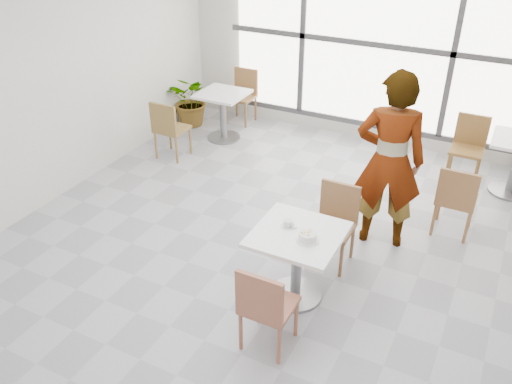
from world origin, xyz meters
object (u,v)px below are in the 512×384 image
at_px(main_table, 297,253).
at_px(bg_chair_left_near, 168,126).
at_px(bg_table_left, 223,109).
at_px(bg_chair_right_near, 456,197).
at_px(bg_chair_left_far, 243,92).
at_px(chair_near, 265,305).
at_px(coffee_cup, 288,224).
at_px(plant_left, 193,100).
at_px(person, 389,162).
at_px(bg_chair_right_far, 469,143).
at_px(chair_far, 335,219).
at_px(oatmeal_bowl, 308,236).

height_order(main_table, bg_chair_left_near, bg_chair_left_near).
bearing_deg(bg_table_left, main_table, -49.43).
bearing_deg(bg_chair_right_near, bg_chair_left_near, -2.42).
bearing_deg(main_table, bg_chair_left_far, 124.68).
height_order(chair_near, bg_chair_left_far, same).
xyz_separation_m(coffee_cup, plant_left, (-3.06, 3.07, -0.35)).
height_order(person, bg_chair_right_far, person).
relative_size(chair_near, plant_left, 1.02).
distance_m(chair_far, bg_chair_right_far, 2.72).
bearing_deg(plant_left, bg_chair_left_near, -72.87).
height_order(chair_near, bg_chair_left_near, same).
distance_m(person, bg_chair_right_near, 0.96).
bearing_deg(bg_chair_right_near, plant_left, -17.40).
relative_size(chair_near, bg_chair_right_near, 1.00).
bearing_deg(person, coffee_cup, 51.00).
bearing_deg(bg_chair_right_far, coffee_cup, -110.37).
height_order(bg_chair_right_near, bg_chair_right_far, same).
bearing_deg(bg_chair_left_far, oatmeal_bowl, -54.59).
distance_m(main_table, bg_chair_right_near, 2.11).
bearing_deg(main_table, bg_table_left, 130.57).
relative_size(bg_table_left, bg_chair_right_far, 0.86).
bearing_deg(main_table, bg_chair_left_near, 145.53).
distance_m(person, plant_left, 4.12).
relative_size(bg_table_left, plant_left, 0.88).
distance_m(chair_far, bg_chair_left_near, 3.16).
distance_m(oatmeal_bowl, plant_left, 4.61).
bearing_deg(coffee_cup, chair_far, 71.16).
bearing_deg(main_table, coffee_cup, 156.93).
xyz_separation_m(bg_chair_right_near, plant_left, (-4.34, 1.36, -0.07)).
bearing_deg(bg_chair_left_near, bg_chair_right_near, 177.58).
relative_size(bg_chair_left_near, bg_chair_right_near, 1.00).
relative_size(main_table, bg_chair_right_near, 0.92).
distance_m(bg_table_left, plant_left, 0.75).
distance_m(chair_near, bg_chair_left_near, 3.91).
height_order(chair_near, bg_chair_right_near, same).
bearing_deg(chair_far, bg_chair_right_near, 44.21).
bearing_deg(bg_table_left, oatmeal_bowl, -48.77).
bearing_deg(bg_chair_left_near, coffee_cup, 145.06).
bearing_deg(bg_table_left, person, -28.23).
xyz_separation_m(oatmeal_bowl, bg_chair_right_far, (0.95, 3.36, -0.29)).
height_order(main_table, bg_chair_right_near, bg_chair_right_near).
xyz_separation_m(bg_table_left, bg_chair_right_far, (3.55, 0.40, 0.01)).
relative_size(bg_chair_left_far, plant_left, 1.02).
bearing_deg(coffee_cup, bg_chair_right_far, 69.63).
relative_size(main_table, chair_near, 0.92).
relative_size(person, bg_chair_left_far, 2.28).
height_order(bg_table_left, bg_chair_left_near, bg_chair_left_near).
height_order(bg_chair_left_near, bg_chair_right_near, same).
bearing_deg(bg_chair_right_far, bg_chair_right_near, -86.85).
xyz_separation_m(bg_chair_left_near, bg_chair_right_far, (3.89, 1.35, 0.00)).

